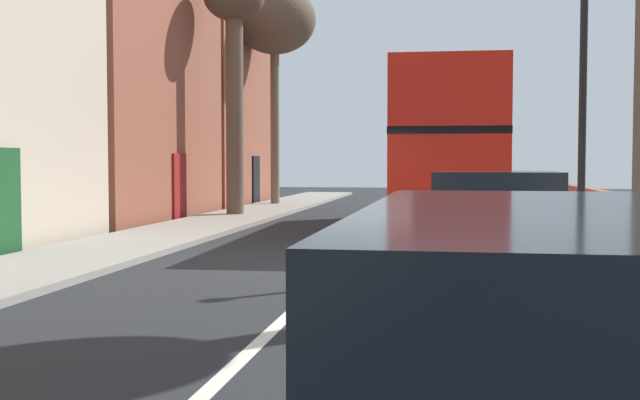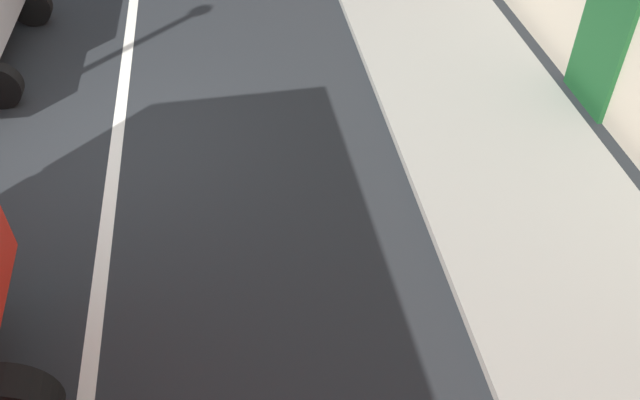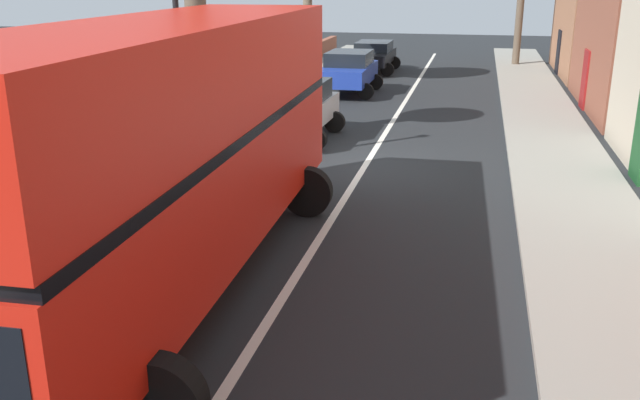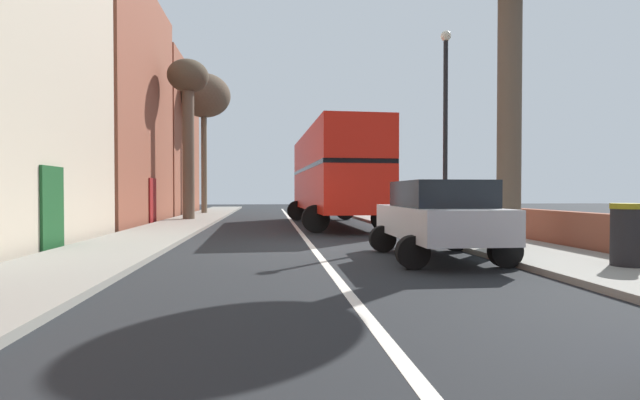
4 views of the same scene
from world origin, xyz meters
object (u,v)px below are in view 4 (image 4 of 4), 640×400
Objects in this scene: street_tree_left_0 at (188,95)px; double_decker_bus at (333,172)px; parked_car_silver_right_2 at (438,215)px; street_tree_left_4 at (204,97)px; lamppost_right at (445,116)px; litter_bin_right at (627,234)px.

double_decker_bus is at bearing -26.20° from street_tree_left_0.
parked_car_silver_right_2 is 22.64m from street_tree_left_4.
lamppost_right is at bearing -67.44° from double_decker_bus.
lamppost_right reaches higher than double_decker_bus.
parked_car_silver_right_2 is (0.80, -10.27, -1.40)m from double_decker_bus.
double_decker_bus is 1.71× the size of lamppost_right.
street_tree_left_0 is at bearing 123.84° from litter_bin_right.
double_decker_bus reaches higher than parked_car_silver_right_2.
parked_car_silver_right_2 is 0.50× the size of street_tree_left_0.
street_tree_left_0 is (-6.82, 3.36, 3.94)m from double_decker_bus.
parked_car_silver_right_2 is at bearing -60.79° from street_tree_left_0.
lamppost_right is (9.42, -9.61, -2.49)m from street_tree_left_0.
parked_car_silver_right_2 is 0.44× the size of street_tree_left_4.
lamppost_right is 6.77m from litter_bin_right.
street_tree_left_4 reaches higher than street_tree_left_0.
double_decker_bus is 10.40m from parked_car_silver_right_2.
street_tree_left_4 is (-7.78, 20.21, 6.61)m from parked_car_silver_right_2.
street_tree_left_4 reaches higher than parked_car_silver_right_2.
street_tree_left_0 is 0.89× the size of street_tree_left_4.
lamppost_right is at bearing -59.39° from street_tree_left_4.
lamppost_right is at bearing 65.82° from parked_car_silver_right_2.
litter_bin_right is (10.58, -22.13, -6.88)m from street_tree_left_4.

